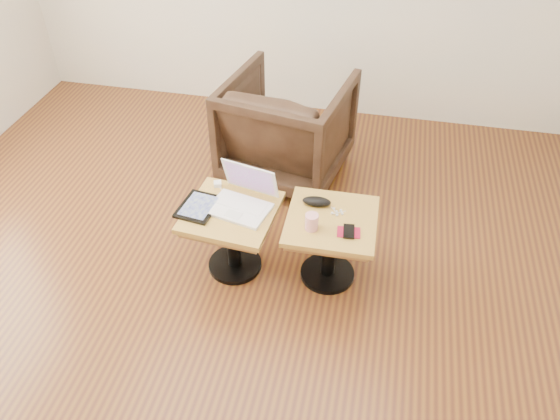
% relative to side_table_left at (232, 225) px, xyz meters
% --- Properties ---
extents(room_shell, '(4.52, 4.52, 2.71)m').
position_rel_side_table_left_xyz_m(room_shell, '(-0.02, -0.26, 1.01)').
color(room_shell, '#462416').
rests_on(room_shell, ground).
extents(side_table_left, '(0.53, 0.53, 0.45)m').
position_rel_side_table_left_xyz_m(side_table_left, '(0.00, 0.00, 0.00)').
color(side_table_left, black).
rests_on(side_table_left, ground).
extents(side_table_right, '(0.50, 0.50, 0.45)m').
position_rel_side_table_left_xyz_m(side_table_right, '(0.56, 0.04, 0.00)').
color(side_table_right, black).
rests_on(side_table_right, ground).
extents(laptop, '(0.39, 0.36, 0.23)m').
position_rel_side_table_left_xyz_m(laptop, '(0.06, 0.06, 0.16)').
color(laptop, white).
rests_on(laptop, side_table_left).
extents(tablet, '(0.23, 0.27, 0.02)m').
position_rel_side_table_left_xyz_m(tablet, '(-0.18, -0.02, 0.12)').
color(tablet, black).
rests_on(tablet, side_table_left).
extents(charging_adapter, '(0.06, 0.06, 0.03)m').
position_rel_side_table_left_xyz_m(charging_adapter, '(-0.14, 0.20, 0.12)').
color(charging_adapter, white).
rests_on(charging_adapter, side_table_left).
extents(glasses_case, '(0.16, 0.08, 0.05)m').
position_rel_side_table_left_xyz_m(glasses_case, '(0.46, 0.14, 0.14)').
color(glasses_case, black).
rests_on(glasses_case, side_table_right).
extents(striped_cup, '(0.08, 0.08, 0.09)m').
position_rel_side_table_left_xyz_m(striped_cup, '(0.46, -0.06, 0.16)').
color(striped_cup, '#D23F58').
rests_on(striped_cup, side_table_right).
extents(earbuds_tangle, '(0.08, 0.07, 0.02)m').
position_rel_side_table_left_xyz_m(earbuds_tangle, '(0.58, 0.10, 0.12)').
color(earbuds_tangle, white).
rests_on(earbuds_tangle, side_table_right).
extents(phone_on_sleeve, '(0.13, 0.11, 0.02)m').
position_rel_side_table_left_xyz_m(phone_on_sleeve, '(0.66, -0.05, 0.12)').
color(phone_on_sleeve, maroon).
rests_on(phone_on_sleeve, side_table_right).
extents(armchair, '(0.94, 0.95, 0.74)m').
position_rel_side_table_left_xyz_m(armchair, '(0.11, 1.03, 0.04)').
color(armchair, black).
rests_on(armchair, ground).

